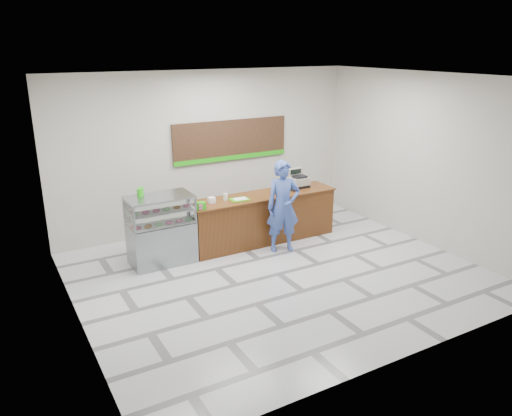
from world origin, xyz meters
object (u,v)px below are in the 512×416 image
display_case (161,229)px  cash_register (297,180)px  serving_tray (240,199)px  sales_counter (262,218)px  customer (283,207)px

display_case → cash_register: size_ratio=3.08×
cash_register → serving_tray: 1.57m
sales_counter → cash_register: 1.18m
display_case → customer: size_ratio=0.72×
sales_counter → display_case: size_ratio=2.45×
sales_counter → display_case: 2.23m
sales_counter → serving_tray: (-0.58, -0.08, 0.52)m
sales_counter → customer: customer is taller
display_case → cash_register: cash_register is taller
display_case → serving_tray: size_ratio=3.57×
cash_register → serving_tray: bearing=-171.4°
display_case → customer: bearing=-14.9°
cash_register → serving_tray: size_ratio=1.16×
display_case → customer: customer is taller
serving_tray → customer: customer is taller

